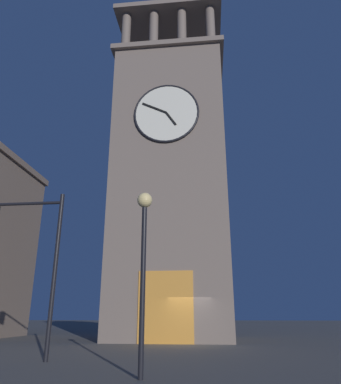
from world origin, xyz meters
name	(u,v)px	position (x,y,z in m)	size (l,w,h in m)	color
ground_plane	(190,345)	(0.00, 0.00, 0.00)	(200.00, 200.00, 0.00)	#56544F
clocktower	(172,185)	(1.38, -4.10, 10.79)	(8.35, 8.20, 27.45)	#75665B
traffic_signal_near	(35,247)	(5.40, 8.05, 4.00)	(2.94, 0.41, 6.07)	black
street_lamp	(144,243)	(0.60, 11.28, 3.43)	(0.44, 0.44, 4.89)	black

